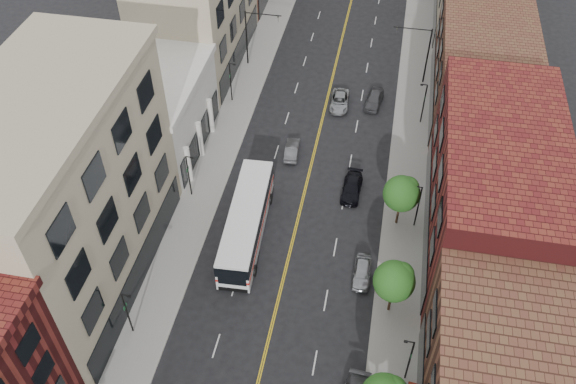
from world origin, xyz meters
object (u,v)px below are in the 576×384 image
Objects in this scene: car_lane_behind at (292,150)px; car_lane_c at (374,99)px; car_lane_a at (352,188)px; city_bus at (246,221)px; car_lane_b at (340,101)px; car_parked_far at (362,272)px.

car_lane_c reaches higher than car_lane_behind.
car_lane_a is at bearing -85.94° from car_lane_c.
city_bus reaches higher than car_lane_b.
city_bus reaches higher than car_lane_behind.
city_bus is 3.14× the size of car_lane_c.
car_lane_c reaches higher than car_lane_b.
car_lane_c reaches higher than car_lane_a.
car_lane_a is 1.06× the size of car_lane_c.
city_bus is at bearing -138.20° from car_lane_a.
city_bus is at bearing 165.24° from car_parked_far.
car_lane_behind is at bearing 148.32° from car_lane_a.
car_lane_behind is at bearing -115.12° from car_lane_b.
car_lane_behind is (1.98, 12.08, -1.36)m from city_bus.
car_lane_c is (3.94, 0.95, 0.08)m from car_lane_b.
car_parked_far reaches higher than car_lane_behind.
car_lane_a is 14.43m from car_lane_b.
car_lane_b is at bearing 104.10° from car_lane_a.
city_bus is 2.97× the size of car_lane_a.
city_bus is 12.32m from car_lane_behind.
car_parked_far is 0.86× the size of car_lane_a.
car_lane_behind is 10.27m from car_lane_b.
car_parked_far is at bearing -79.91° from car_lane_c.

